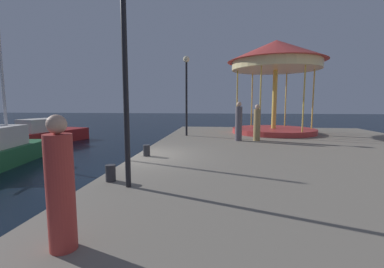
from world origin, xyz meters
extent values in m
plane|color=black|center=(0.00, 0.00, 0.00)|extent=(120.00, 120.00, 0.00)
cube|color=gray|center=(6.65, 0.00, 0.40)|extent=(13.30, 23.40, 0.80)
cube|color=maroon|center=(-8.40, 7.38, 0.42)|extent=(3.04, 5.30, 0.84)
cube|color=beige|center=(-8.60, 6.50, 1.26)|extent=(1.84, 2.45, 0.83)
cube|color=#4C6070|center=(-8.36, 7.57, 1.42)|extent=(1.18, 0.36, 0.37)
cylinder|color=silver|center=(-6.50, 1.61, 3.88)|extent=(0.12, 0.12, 6.18)
cylinder|color=#B23333|center=(6.37, 7.76, 0.95)|extent=(5.10, 5.10, 0.30)
cylinder|color=gold|center=(6.37, 7.76, 2.90)|extent=(0.28, 0.28, 3.60)
cylinder|color=#F2E099|center=(6.37, 7.76, 4.95)|extent=(5.31, 5.31, 0.50)
cone|color=#C63D38|center=(6.37, 7.76, 5.84)|extent=(5.90, 5.90, 1.29)
cylinder|color=gold|center=(8.67, 7.76, 2.90)|extent=(0.08, 0.08, 3.60)
cylinder|color=gold|center=(7.52, 9.76, 2.90)|extent=(0.08, 0.08, 3.60)
cylinder|color=gold|center=(5.22, 9.76, 2.90)|extent=(0.08, 0.08, 3.60)
cylinder|color=gold|center=(4.07, 7.76, 2.90)|extent=(0.08, 0.08, 3.60)
cylinder|color=gold|center=(5.22, 5.77, 2.90)|extent=(0.08, 0.08, 3.60)
cylinder|color=gold|center=(7.52, 5.77, 2.90)|extent=(0.08, 0.08, 3.60)
cylinder|color=black|center=(1.01, -3.51, 2.90)|extent=(0.12, 0.12, 4.19)
cylinder|color=black|center=(1.09, 5.85, 2.88)|extent=(0.12, 0.12, 4.15)
sphere|color=#F9E5B2|center=(1.09, 5.85, 5.13)|extent=(0.36, 0.36, 0.36)
cylinder|color=#2D2D33|center=(0.45, -0.13, 1.00)|extent=(0.24, 0.24, 0.40)
cylinder|color=#2D2D33|center=(0.44, -3.15, 1.00)|extent=(0.24, 0.24, 0.40)
cylinder|color=#937A4C|center=(4.86, 4.23, 1.59)|extent=(0.34, 0.34, 1.58)
sphere|color=tan|center=(4.86, 4.23, 2.50)|extent=(0.24, 0.24, 0.24)
cylinder|color=#B23833|center=(1.07, -6.04, 1.55)|extent=(0.34, 0.34, 1.49)
sphere|color=tan|center=(1.07, -6.04, 2.41)|extent=(0.24, 0.24, 0.24)
cylinder|color=#514C56|center=(3.95, 4.11, 1.65)|extent=(0.34, 0.34, 1.71)
sphere|color=tan|center=(3.95, 4.11, 2.63)|extent=(0.24, 0.24, 0.24)
camera|label=1|loc=(3.06, -8.99, 2.67)|focal=24.27mm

